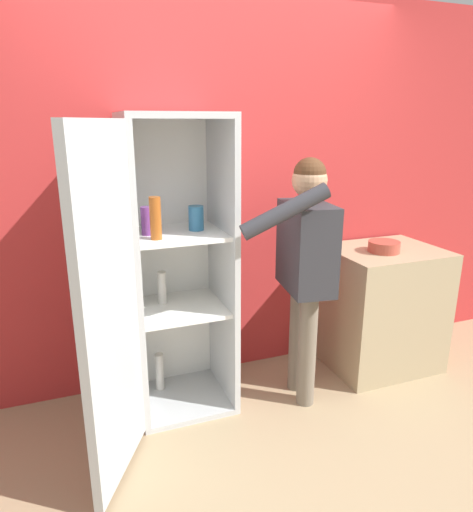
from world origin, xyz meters
TOP-DOWN VIEW (x-y plane):
  - ground_plane at (0.00, 0.00)m, footprint 12.00×12.00m
  - wall_back at (0.00, 0.98)m, footprint 7.00×0.06m
  - refrigerator at (-0.48, 0.57)m, footprint 0.90×1.07m
  - person at (0.37, 0.44)m, footprint 0.66×0.58m
  - counter at (1.11, 0.62)m, footprint 0.76×0.62m
  - bowl at (1.05, 0.57)m, footprint 0.21×0.21m

SIDE VIEW (x-z plane):
  - ground_plane at x=0.00m, z-range 0.00..0.00m
  - counter at x=1.11m, z-range 0.00..0.88m
  - refrigerator at x=-0.48m, z-range 0.00..1.79m
  - bowl at x=1.05m, z-range 0.88..0.96m
  - person at x=0.37m, z-range 0.20..1.74m
  - wall_back at x=0.00m, z-range 0.00..2.55m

